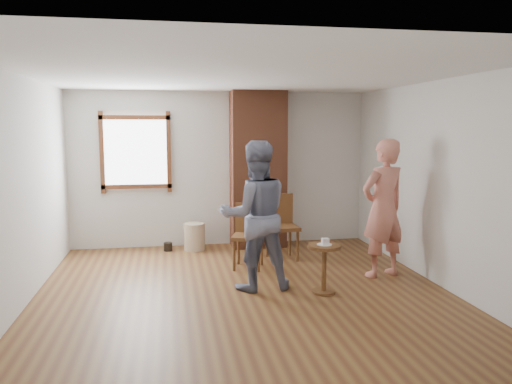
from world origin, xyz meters
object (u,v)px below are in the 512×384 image
(dining_chair_right, at_px, (281,223))
(man, at_px, (255,216))
(dining_chair_left, at_px, (249,232))
(stoneware_crock, at_px, (194,237))
(person_pink, at_px, (383,208))
(side_table, at_px, (324,261))

(dining_chair_right, height_order, man, man)
(dining_chair_left, relative_size, man, 0.50)
(stoneware_crock, bearing_deg, dining_chair_right, -30.15)
(man, distance_m, person_pink, 1.79)
(side_table, bearing_deg, person_pink, 28.67)
(dining_chair_left, distance_m, dining_chair_right, 0.68)
(person_pink, bearing_deg, dining_chair_left, -42.06)
(stoneware_crock, bearing_deg, person_pink, -38.20)
(dining_chair_left, height_order, man, man)
(dining_chair_right, height_order, side_table, dining_chair_right)
(stoneware_crock, distance_m, side_table, 2.84)
(dining_chair_left, bearing_deg, man, -76.61)
(side_table, height_order, man, man)
(dining_chair_left, relative_size, person_pink, 0.49)
(dining_chair_right, bearing_deg, side_table, -89.19)
(side_table, bearing_deg, stoneware_crock, 120.44)
(stoneware_crock, xyz_separation_m, side_table, (1.44, -2.45, 0.18))
(stoneware_crock, distance_m, dining_chair_left, 1.38)
(side_table, bearing_deg, dining_chair_right, 95.14)
(dining_chair_left, bearing_deg, side_table, -43.39)
(stoneware_crock, height_order, person_pink, person_pink)
(dining_chair_left, distance_m, person_pink, 1.91)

